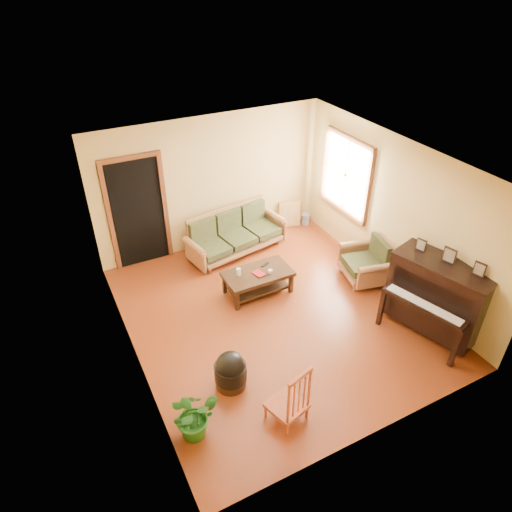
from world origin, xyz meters
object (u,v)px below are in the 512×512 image
coffee_table (258,282)px  footstool (231,374)px  piano (436,298)px  sofa (237,233)px  red_chair (287,393)px  armchair (365,259)px  ceramic_crock (306,219)px  potted_plant (194,416)px

coffee_table → footstool: (-1.26, -1.64, 0.00)m
piano → footstool: bearing=156.3°
sofa → footstool: bearing=-126.8°
coffee_table → red_chair: (-0.86, -2.44, 0.25)m
armchair → ceramic_crock: bearing=98.3°
coffee_table → red_chair: bearing=-109.3°
coffee_table → piano: piano is taller
coffee_table → armchair: armchair is taller
footstool → red_chair: 0.93m
red_chair → armchair: bearing=18.9°
armchair → coffee_table: bearing=176.9°
potted_plant → armchair: bearing=22.7°
footstool → potted_plant: bearing=-145.7°
ceramic_crock → potted_plant: (-3.99, -3.77, 0.21)m
potted_plant → footstool: bearing=34.3°
sofa → piano: bearing=-73.0°
armchair → piano: size_ratio=0.60×
coffee_table → potted_plant: (-1.97, -2.12, 0.11)m
piano → footstool: 3.28m
armchair → footstool: size_ratio=1.91×
coffee_table → footstool: size_ratio=2.62×
footstool → potted_plant: (-0.70, -0.48, 0.11)m
armchair → red_chair: bearing=-132.2°
coffee_table → potted_plant: size_ratio=1.78×
coffee_table → armchair: bearing=-15.6°
sofa → ceramic_crock: bearing=-0.0°
potted_plant → sofa: bearing=57.5°
potted_plant → coffee_table: bearing=47.2°
coffee_table → piano: size_ratio=0.82×
red_chair → potted_plant: red_chair is taller
piano → potted_plant: bearing=164.5°
coffee_table → armchair: (1.87, -0.52, 0.21)m
sofa → armchair: size_ratio=2.32×
piano → red_chair: (-2.82, -0.39, -0.16)m
sofa → coffee_table: size_ratio=1.70×
sofa → red_chair: size_ratio=2.12×
sofa → ceramic_crock: 1.85m
footstool → red_chair: bearing=-63.0°
coffee_table → potted_plant: bearing=-132.8°
piano → footstool: (-3.23, 0.41, -0.41)m
ceramic_crock → footstool: bearing=-135.0°
coffee_table → footstool: 2.07m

